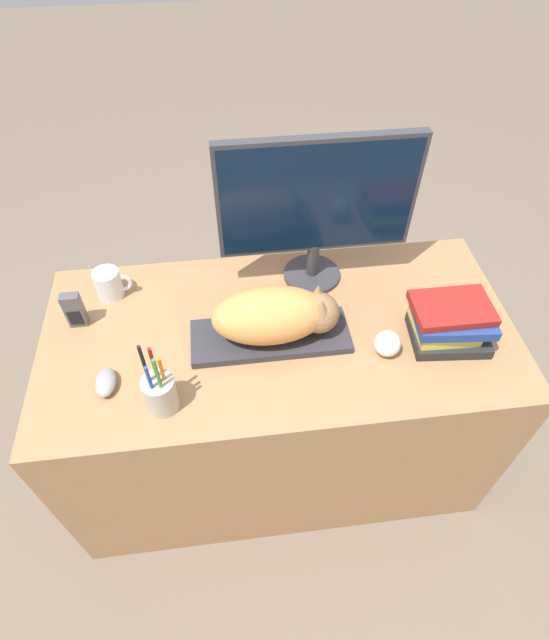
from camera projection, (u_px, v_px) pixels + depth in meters
name	position (u px, v px, depth m)	size (l,w,h in m)	color
ground_plane	(290.00, 534.00, 1.78)	(12.00, 12.00, 0.00)	#6B5B4C
desk	(278.00, 398.00, 1.73)	(1.37, 0.67, 0.73)	#9E7047
keyboard	(270.00, 337.00, 1.42)	(0.45, 0.16, 0.02)	#2D2D33
cat	(278.00, 315.00, 1.35)	(0.35, 0.17, 0.16)	#D18C47
monitor	(317.00, 203.00, 1.39)	(0.56, 0.18, 0.48)	#333338
computer_mouse	(106.00, 382.00, 1.31)	(0.05, 0.09, 0.04)	gray
coffee_mug	(110.00, 284.00, 1.51)	(0.11, 0.08, 0.09)	silver
pen_cup	(160.00, 393.00, 1.24)	(0.08, 0.08, 0.24)	#B2A893
baseball	(387.00, 344.00, 1.37)	(0.07, 0.07, 0.07)	silver
phone	(74.00, 310.00, 1.42)	(0.05, 0.03, 0.12)	#4C4C51
book_stack	(449.00, 322.00, 1.39)	(0.23, 0.19, 0.13)	black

